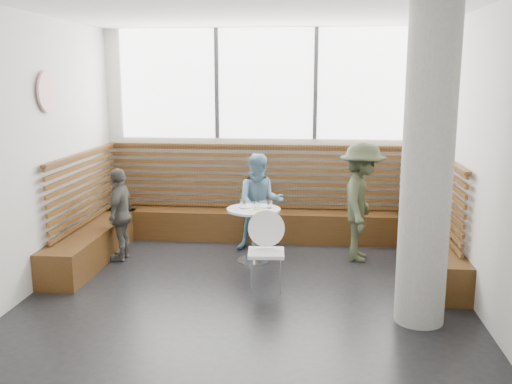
# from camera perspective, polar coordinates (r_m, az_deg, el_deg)

# --- Properties ---
(room) EXTENTS (5.00, 5.00, 3.20)m
(room) POSITION_cam_1_polar(r_m,az_deg,el_deg) (6.37, -0.90, 3.55)
(room) COLOR silver
(room) RESTS_ON ground
(booth) EXTENTS (5.00, 2.50, 1.44)m
(booth) POSITION_cam_1_polar(r_m,az_deg,el_deg) (8.32, 0.53, -2.96)
(booth) COLOR #432810
(booth) RESTS_ON ground
(concrete_column) EXTENTS (0.50, 0.50, 3.20)m
(concrete_column) POSITION_cam_1_polar(r_m,az_deg,el_deg) (5.83, 16.76, 2.33)
(concrete_column) COLOR gray
(concrete_column) RESTS_ON ground
(wall_art) EXTENTS (0.03, 0.50, 0.50)m
(wall_art) POSITION_cam_1_polar(r_m,az_deg,el_deg) (7.39, -20.13, 9.39)
(wall_art) COLOR white
(wall_art) RESTS_ON room
(cafe_table) EXTENTS (0.72, 0.72, 0.74)m
(cafe_table) POSITION_cam_1_polar(r_m,az_deg,el_deg) (7.70, -0.23, -3.19)
(cafe_table) COLOR silver
(cafe_table) RESTS_ON ground
(cafe_chair) EXTENTS (0.44, 0.43, 0.92)m
(cafe_chair) POSITION_cam_1_polar(r_m,az_deg,el_deg) (6.76, 1.07, -5.22)
(cafe_chair) COLOR white
(cafe_chair) RESTS_ON ground
(adult_man) EXTENTS (0.76, 1.13, 1.63)m
(adult_man) POSITION_cam_1_polar(r_m,az_deg,el_deg) (7.85, 10.51, -0.97)
(adult_man) COLOR #39402B
(adult_man) RESTS_ON ground
(child_back) EXTENTS (0.73, 0.60, 1.41)m
(child_back) POSITION_cam_1_polar(r_m,az_deg,el_deg) (8.18, 0.41, -1.07)
(child_back) COLOR #5F89A5
(child_back) RESTS_ON ground
(child_left) EXTENTS (0.31, 0.75, 1.27)m
(child_left) POSITION_cam_1_polar(r_m,az_deg,el_deg) (8.01, -13.41, -2.17)
(child_left) COLOR #55534D
(child_left) RESTS_ON ground
(plate_near) EXTENTS (0.20, 0.20, 0.01)m
(plate_near) POSITION_cam_1_polar(r_m,az_deg,el_deg) (7.72, -1.00, -1.50)
(plate_near) COLOR white
(plate_near) RESTS_ON cafe_table
(plate_far) EXTENTS (0.20, 0.20, 0.01)m
(plate_far) POSITION_cam_1_polar(r_m,az_deg,el_deg) (7.75, 0.79, -1.45)
(plate_far) COLOR white
(plate_far) RESTS_ON cafe_table
(glass_left) EXTENTS (0.08, 0.08, 0.12)m
(glass_left) POSITION_cam_1_polar(r_m,az_deg,el_deg) (7.63, -1.33, -1.24)
(glass_left) COLOR white
(glass_left) RESTS_ON cafe_table
(glass_mid) EXTENTS (0.08, 0.08, 0.12)m
(glass_mid) POSITION_cam_1_polar(r_m,az_deg,el_deg) (7.57, 0.08, -1.34)
(glass_mid) COLOR white
(glass_mid) RESTS_ON cafe_table
(glass_right) EXTENTS (0.07, 0.07, 0.10)m
(glass_right) POSITION_cam_1_polar(r_m,az_deg,el_deg) (7.67, 1.36, -1.24)
(glass_right) COLOR white
(glass_right) RESTS_ON cafe_table
(menu_card) EXTENTS (0.23, 0.17, 0.00)m
(menu_card) POSITION_cam_1_polar(r_m,az_deg,el_deg) (7.51, 0.40, -1.90)
(menu_card) COLOR #A5C64C
(menu_card) RESTS_ON cafe_table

